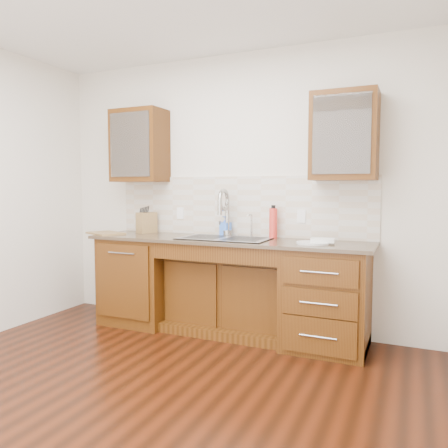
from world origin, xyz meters
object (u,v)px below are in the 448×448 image
at_px(water_bottle, 273,223).
at_px(cutting_board, 106,233).
at_px(plate, 313,243).
at_px(knife_block, 147,223).
at_px(soap_bottle, 225,226).

height_order(water_bottle, cutting_board, water_bottle).
relative_size(plate, cutting_board, 0.74).
distance_m(water_bottle, plate, 0.53).
height_order(knife_block, cutting_board, knife_block).
xyz_separation_m(soap_bottle, water_bottle, (0.50, -0.01, 0.04)).
distance_m(water_bottle, cutting_board, 1.74).
bearing_deg(soap_bottle, cutting_board, -150.88).
bearing_deg(water_bottle, knife_block, -178.46).
bearing_deg(plate, soap_bottle, 163.33).
bearing_deg(soap_bottle, plate, -3.05).
relative_size(soap_bottle, water_bottle, 0.70).
relative_size(soap_bottle, cutting_board, 0.52).
bearing_deg(knife_block, water_bottle, 23.15).
xyz_separation_m(soap_bottle, cutting_board, (-1.21, -0.34, -0.09)).
xyz_separation_m(soap_bottle, knife_block, (-0.90, -0.05, 0.01)).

